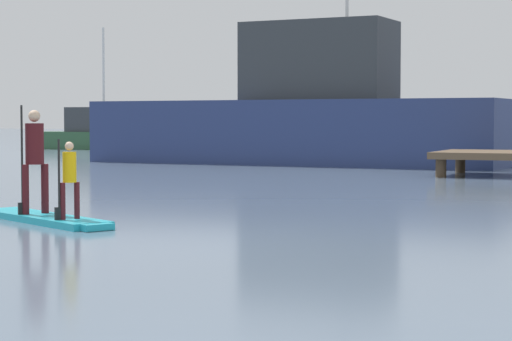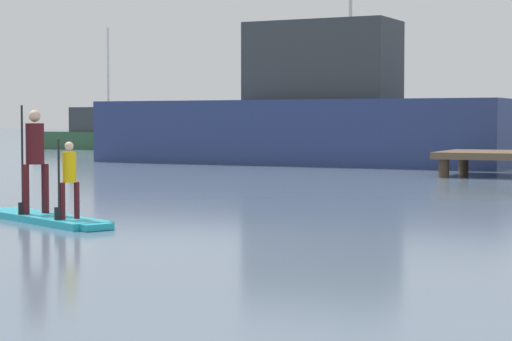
% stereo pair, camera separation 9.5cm
% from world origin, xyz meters
% --- Properties ---
extents(ground_plane, '(240.00, 240.00, 0.00)m').
position_xyz_m(ground_plane, '(0.00, 0.00, 0.00)').
color(ground_plane, slate).
extents(paddleboard_near, '(3.08, 1.95, 0.10)m').
position_xyz_m(paddleboard_near, '(-2.90, 0.97, 0.05)').
color(paddleboard_near, '#1E9EB2').
rests_on(paddleboard_near, ground).
extents(paddler_adult, '(0.37, 0.45, 1.62)m').
position_xyz_m(paddler_adult, '(-3.17, 1.10, 0.99)').
color(paddler_adult, '#4C1419').
rests_on(paddler_adult, paddleboard_near).
extents(paddler_child_solo, '(0.26, 0.36, 1.14)m').
position_xyz_m(paddler_child_solo, '(-2.23, 0.61, 0.71)').
color(paddler_child_solo, '#4C1419').
rests_on(paddler_child_solo, paddleboard_near).
extents(fishing_boat_white_large, '(14.44, 4.26, 12.07)m').
position_xyz_m(fishing_boat_white_large, '(-6.16, 20.14, 1.59)').
color(fishing_boat_white_large, navy).
rests_on(fishing_boat_white_large, ground).
extents(fishing_boat_green_midground, '(6.33, 1.57, 6.03)m').
position_xyz_m(fishing_boat_green_midground, '(-21.47, 31.06, 0.80)').
color(fishing_boat_green_midground, '#2D5638').
rests_on(fishing_boat_green_midground, ground).
extents(motor_boat_small_navy, '(7.13, 3.12, 5.52)m').
position_xyz_m(motor_boat_small_navy, '(-10.05, 36.59, 0.92)').
color(motor_boat_small_navy, silver).
rests_on(motor_boat_small_navy, ground).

